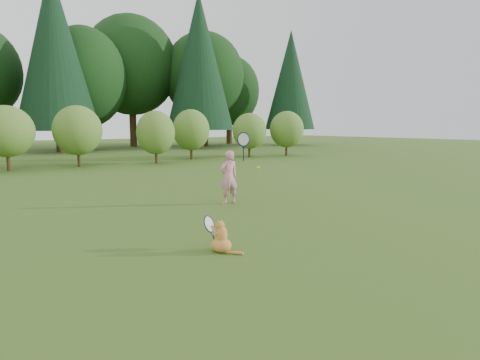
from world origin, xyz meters
TOP-DOWN VIEW (x-y plane):
  - ground at (0.00, 0.00)m, footprint 100.00×100.00m
  - shrub_row at (0.00, 13.00)m, footprint 28.00×3.00m
  - woodland_backdrop at (0.00, 23.00)m, footprint 48.00×10.00m
  - child at (0.56, 1.77)m, footprint 0.73×0.48m
  - cat at (-1.55, -1.24)m, footprint 0.39×0.71m
  - tennis_ball at (0.77, 0.92)m, footprint 0.07×0.07m

SIDE VIEW (x-z plane):
  - ground at x=0.00m, z-range 0.00..0.00m
  - cat at x=-1.55m, z-range -0.07..0.56m
  - child at x=0.56m, z-range -0.28..1.60m
  - tennis_ball at x=0.77m, z-range 0.89..0.95m
  - shrub_row at x=0.00m, z-range 0.00..2.80m
  - woodland_backdrop at x=0.00m, z-range 0.00..15.00m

